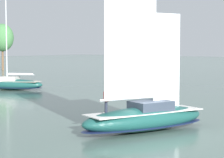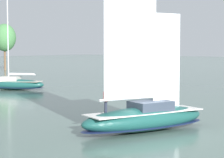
# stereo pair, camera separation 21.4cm
# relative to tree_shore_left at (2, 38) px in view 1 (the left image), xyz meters

# --- Properties ---
(ground_plane) EXTENTS (400.00, 400.00, 0.00)m
(ground_plane) POSITION_rel_tree_shore_left_xyz_m (-39.98, -72.18, -7.94)
(ground_plane) COLOR slate
(tree_shore_left) EXTENTS (5.51, 5.51, 11.34)m
(tree_shore_left) POSITION_rel_tree_shore_left_xyz_m (0.00, 0.00, 0.00)
(tree_shore_left) COLOR brown
(tree_shore_left) RESTS_ON ground
(sailboat_main) EXTENTS (10.36, 5.64, 13.71)m
(sailboat_main) POSITION_rel_tree_shore_left_xyz_m (-39.97, -72.18, -6.86)
(sailboat_main) COLOR #194C47
(sailboat_main) RESTS_ON ground
(sailboat_moored_near_marina) EXTENTS (6.32, 8.79, 11.96)m
(sailboat_moored_near_marina) POSITION_rel_tree_shore_left_xyz_m (-28.46, -41.72, -7.13)
(sailboat_moored_near_marina) COLOR #194C47
(sailboat_moored_near_marina) RESTS_ON ground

